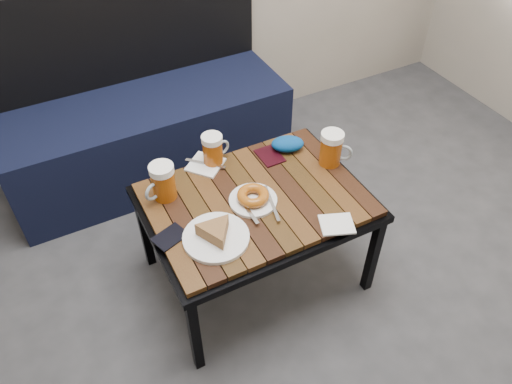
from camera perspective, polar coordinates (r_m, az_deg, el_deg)
name	(u,v)px	position (r m, az deg, el deg)	size (l,w,h in m)	color
bench	(147,128)	(2.63, -12.39, 7.17)	(1.40, 0.50, 0.95)	black
cafe_table	(256,206)	(1.92, 0.00, -1.56)	(0.84, 0.62, 0.47)	black
beer_mug_left	(163,182)	(1.88, -10.61, 1.14)	(0.14, 0.12, 0.15)	#9A450C
beer_mug_centre	(213,150)	(2.01, -4.92, 4.86)	(0.13, 0.10, 0.14)	#9A450C
beer_mug_right	(332,148)	(2.02, 8.65, 4.95)	(0.13, 0.12, 0.15)	#9A450C
plate_pie	(216,234)	(1.73, -4.62, -4.81)	(0.23, 0.23, 0.07)	white
plate_bagel	(253,198)	(1.86, -0.33, -0.65)	(0.18, 0.24, 0.05)	white
napkin_left	(205,165)	(2.04, -5.80, 3.14)	(0.18, 0.18, 0.01)	white
napkin_right	(337,224)	(1.81, 9.21, -3.67)	(0.15, 0.14, 0.01)	white
passport_navy	(170,237)	(1.78, -9.80, -5.08)	(0.08, 0.11, 0.01)	black
passport_burgundy	(270,156)	(2.07, 1.58, 4.16)	(0.09, 0.12, 0.01)	black
knit_pouch	(288,144)	(2.09, 3.63, 5.51)	(0.14, 0.09, 0.06)	#051A8B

